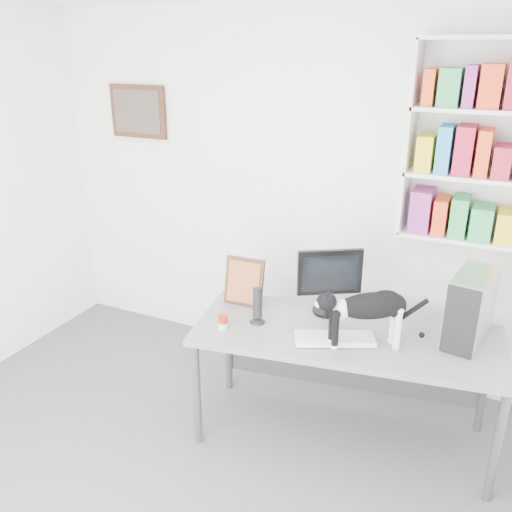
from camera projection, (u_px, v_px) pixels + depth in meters
name	position (u px, v px, depth m)	size (l,w,h in m)	color
room	(117.00, 299.00, 2.43)	(4.01, 4.01, 2.70)	#545459
bookshelf	(495.00, 145.00, 3.24)	(1.03, 0.28, 1.24)	silver
wall_art	(138.00, 111.00, 4.40)	(0.52, 0.04, 0.42)	#4E2E19
desk	(343.00, 386.00, 3.44)	(1.86, 0.72, 0.77)	gray
monitor	(329.00, 281.00, 3.47)	(0.42, 0.20, 0.45)	black
keyboard	(335.00, 338.00, 3.20)	(0.47, 0.18, 0.04)	silver
pc_tower	(471.00, 308.00, 3.14)	(0.19, 0.43, 0.43)	#B0B0B5
speaker	(258.00, 305.00, 3.38)	(0.11, 0.11, 0.24)	black
leaning_print	(244.00, 281.00, 3.61)	(0.27, 0.11, 0.33)	#4E2E19
soup_can	(223.00, 323.00, 3.33)	(0.06, 0.06, 0.09)	#AA1E0E
cat	(368.00, 320.00, 3.07)	(0.59, 0.16, 0.37)	black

